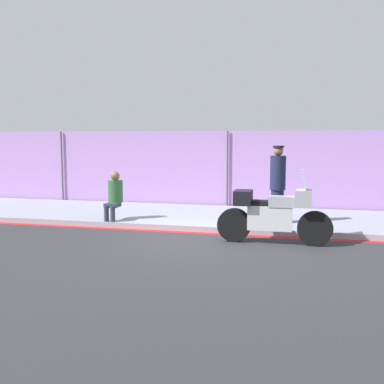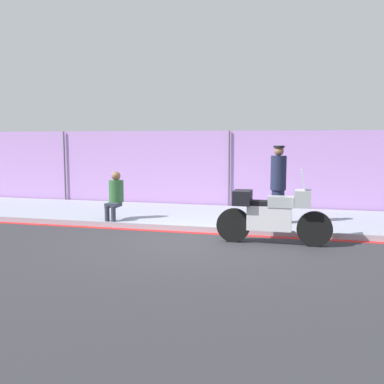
{
  "view_description": "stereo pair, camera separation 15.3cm",
  "coord_description": "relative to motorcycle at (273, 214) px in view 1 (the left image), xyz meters",
  "views": [
    {
      "loc": [
        2.15,
        -9.15,
        2.16
      ],
      "look_at": [
        -0.25,
        0.8,
        0.95
      ],
      "focal_mm": 42.0,
      "sensor_mm": 36.0,
      "label": 1
    },
    {
      "loc": [
        2.3,
        -9.11,
        2.16
      ],
      "look_at": [
        -0.25,
        0.8,
        0.95
      ],
      "focal_mm": 42.0,
      "sensor_mm": 36.0,
      "label": 2
    }
  ],
  "objects": [
    {
      "name": "person_seated_on_curb",
      "position": [
        -4.01,
        1.17,
        0.17
      ],
      "size": [
        0.37,
        0.63,
        1.21
      ],
      "color": "#2D3342",
      "rests_on": "sidewalk"
    },
    {
      "name": "sidewalk",
      "position": [
        -1.63,
        2.47,
        -0.56
      ],
      "size": [
        41.21,
        3.45,
        0.13
      ],
      "color": "#8E93A3",
      "rests_on": "ground_plane"
    },
    {
      "name": "curb_paint_stripe",
      "position": [
        -1.63,
        0.65,
        -0.63
      ],
      "size": [
        41.21,
        0.18,
        0.01
      ],
      "color": "red",
      "rests_on": "ground_plane"
    },
    {
      "name": "storefront_fence",
      "position": [
        -1.63,
        4.28,
        0.57
      ],
      "size": [
        39.15,
        0.17,
        2.41
      ],
      "color": "#AD7FC6",
      "rests_on": "ground_plane"
    },
    {
      "name": "ground_plane",
      "position": [
        -1.63,
        -0.11,
        -0.63
      ],
      "size": [
        120.0,
        120.0,
        0.0
      ],
      "primitive_type": "plane",
      "color": "#2D2D33"
    },
    {
      "name": "officer_standing",
      "position": [
        0.01,
        1.64,
        0.46
      ],
      "size": [
        0.37,
        0.37,
        1.87
      ],
      "color": "#191E38",
      "rests_on": "sidewalk"
    },
    {
      "name": "motorcycle",
      "position": [
        0.0,
        0.0,
        0.0
      ],
      "size": [
        2.36,
        0.5,
        1.56
      ],
      "rotation": [
        0.0,
        0.0,
        0.0
      ],
      "color": "black",
      "rests_on": "ground_plane"
    }
  ]
}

